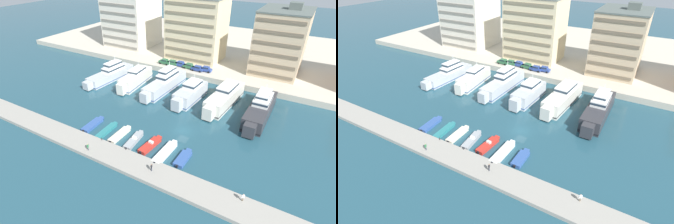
% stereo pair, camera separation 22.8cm
% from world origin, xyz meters
% --- Properties ---
extents(ground_plane, '(400.00, 400.00, 0.00)m').
position_xyz_m(ground_plane, '(0.00, 0.00, 0.00)').
color(ground_plane, '#234C5B').
extents(quay_promenade, '(180.00, 70.00, 1.86)m').
position_xyz_m(quay_promenade, '(0.00, 63.02, 0.93)').
color(quay_promenade, beige).
rests_on(quay_promenade, ground).
extents(pier_dock, '(120.00, 5.57, 0.82)m').
position_xyz_m(pier_dock, '(0.00, -15.59, 0.41)').
color(pier_dock, '#9E998E').
rests_on(pier_dock, ground).
extents(yacht_silver_far_left, '(5.84, 20.71, 7.34)m').
position_xyz_m(yacht_silver_far_left, '(-34.16, 14.50, 1.97)').
color(yacht_silver_far_left, silver).
rests_on(yacht_silver_far_left, ground).
extents(yacht_ivory_left, '(5.23, 17.38, 6.88)m').
position_xyz_m(yacht_ivory_left, '(-24.55, 15.04, 2.14)').
color(yacht_ivory_left, silver).
rests_on(yacht_ivory_left, ground).
extents(yacht_silver_mid_left, '(5.19, 21.35, 8.19)m').
position_xyz_m(yacht_silver_mid_left, '(-14.75, 16.73, 2.34)').
color(yacht_silver_mid_left, silver).
rests_on(yacht_silver_mid_left, ground).
extents(yacht_silver_center_left, '(5.23, 15.97, 7.19)m').
position_xyz_m(yacht_silver_center_left, '(-5.09, 14.24, 2.24)').
color(yacht_silver_center_left, silver).
rests_on(yacht_silver_center_left, ground).
extents(yacht_ivory_center, '(6.06, 20.54, 7.28)m').
position_xyz_m(yacht_ivory_center, '(4.06, 16.64, 2.28)').
color(yacht_ivory_center, silver).
rests_on(yacht_ivory_center, ground).
extents(yacht_charcoal_center_right, '(4.91, 21.49, 8.09)m').
position_xyz_m(yacht_charcoal_center_right, '(14.00, 15.29, 2.34)').
color(yacht_charcoal_center_right, '#333338').
rests_on(yacht_charcoal_center_right, ground).
extents(motorboat_blue_far_left, '(2.46, 7.13, 0.81)m').
position_xyz_m(motorboat_blue_far_left, '(-19.82, -9.06, 0.37)').
color(motorboat_blue_far_left, '#33569E').
rests_on(motorboat_blue_far_left, ground).
extents(motorboat_teal_left, '(1.95, 7.40, 0.81)m').
position_xyz_m(motorboat_teal_left, '(-15.22, -9.38, 0.36)').
color(motorboat_teal_left, teal).
rests_on(motorboat_teal_left, ground).
extents(motorboat_cream_mid_left, '(1.88, 7.23, 0.84)m').
position_xyz_m(motorboat_cream_mid_left, '(-11.49, -9.10, 0.39)').
color(motorboat_cream_mid_left, beige).
rests_on(motorboat_cream_mid_left, ground).
extents(motorboat_grey_center_left, '(2.38, 7.20, 1.26)m').
position_xyz_m(motorboat_grey_center_left, '(-7.42, -9.25, 0.45)').
color(motorboat_grey_center_left, '#9EA3A8').
rests_on(motorboat_grey_center_left, ground).
extents(motorboat_red_center, '(2.38, 7.08, 1.28)m').
position_xyz_m(motorboat_red_center, '(-3.38, -8.80, 0.43)').
color(motorboat_red_center, red).
rests_on(motorboat_red_center, ground).
extents(motorboat_white_center_right, '(2.00, 8.53, 0.90)m').
position_xyz_m(motorboat_white_center_right, '(0.67, -9.38, 0.45)').
color(motorboat_white_center_right, white).
rests_on(motorboat_white_center_right, ground).
extents(motorboat_blue_mid_right, '(2.14, 6.06, 0.83)m').
position_xyz_m(motorboat_blue_mid_right, '(4.70, -9.08, 0.38)').
color(motorboat_blue_mid_right, '#33569E').
rests_on(motorboat_blue_mid_right, ground).
extents(car_green_far_left, '(4.13, 1.98, 1.80)m').
position_xyz_m(car_green_far_left, '(-23.38, 31.15, 2.83)').
color(car_green_far_left, '#2D6642').
rests_on(car_green_far_left, quay_promenade).
extents(car_green_left, '(4.12, 1.96, 1.80)m').
position_xyz_m(car_green_left, '(-20.51, 31.52, 2.83)').
color(car_green_left, '#2D6642').
rests_on(car_green_left, quay_promenade).
extents(car_blue_mid_left, '(4.18, 2.07, 1.80)m').
position_xyz_m(car_blue_mid_left, '(-17.38, 31.90, 2.83)').
color(car_blue_mid_left, '#28428E').
rests_on(car_blue_mid_left, quay_promenade).
extents(car_green_center_left, '(4.19, 2.10, 1.80)m').
position_xyz_m(car_green_center_left, '(-13.90, 31.57, 2.83)').
color(car_green_center_left, '#2D6642').
rests_on(car_green_center_left, quay_promenade).
extents(car_blue_center, '(4.13, 1.98, 1.80)m').
position_xyz_m(car_blue_center, '(-10.49, 31.06, 2.83)').
color(car_blue_center, '#28428E').
rests_on(car_blue_center, quay_promenade).
extents(car_blue_center_right, '(4.10, 1.92, 1.80)m').
position_xyz_m(car_blue_center_right, '(-7.83, 31.93, 2.83)').
color(car_blue_center_right, '#28428E').
rests_on(car_blue_center_right, quay_promenade).
extents(apartment_block_far_left, '(18.74, 18.32, 27.55)m').
position_xyz_m(apartment_block_far_left, '(-47.41, 45.19, 14.68)').
color(apartment_block_far_left, silver).
rests_on(apartment_block_far_left, quay_promenade).
extents(apartment_block_left, '(19.90, 13.68, 23.82)m').
position_xyz_m(apartment_block_left, '(-16.80, 42.80, 12.82)').
color(apartment_block_left, beige).
rests_on(apartment_block_left, quay_promenade).
extents(apartment_block_mid_left, '(14.79, 17.66, 21.76)m').
position_xyz_m(apartment_block_mid_left, '(11.92, 44.18, 11.80)').
color(apartment_block_mid_left, '#C6AD89').
rests_on(apartment_block_mid_left, quay_promenade).
extents(pedestrian_near_edge, '(0.33, 0.62, 1.65)m').
position_xyz_m(pedestrian_near_edge, '(1.38, -15.59, 1.80)').
color(pedestrian_near_edge, '#282D3D').
rests_on(pedestrian_near_edge, pier_dock).
extents(pedestrian_mid_deck, '(0.50, 0.43, 1.57)m').
position_xyz_m(pedestrian_mid_deck, '(18.17, -13.99, 1.75)').
color(pedestrian_mid_deck, '#7A6B56').
rests_on(pedestrian_mid_deck, pier_dock).
extents(pedestrian_far_side, '(0.40, 0.59, 1.67)m').
position_xyz_m(pedestrian_far_side, '(-13.24, -17.08, 1.81)').
color(pedestrian_far_side, '#4C515B').
rests_on(pedestrian_far_side, pier_dock).
extents(bollard_west, '(0.20, 0.20, 0.61)m').
position_xyz_m(bollard_west, '(-13.19, -13.06, 1.14)').
color(bollard_west, '#2D2D33').
rests_on(bollard_west, pier_dock).
extents(bollard_west_mid, '(0.20, 0.20, 0.61)m').
position_xyz_m(bollard_west_mid, '(-6.61, -13.06, 1.14)').
color(bollard_west_mid, '#2D2D33').
rests_on(bollard_west_mid, pier_dock).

